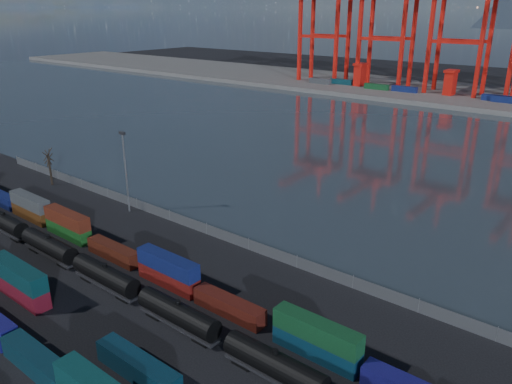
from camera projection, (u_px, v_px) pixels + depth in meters
The scene contains 11 objects.
ground at pixel (112, 326), 65.21m from camera, with size 700.00×700.00×0.00m, color black.
harbor_water at pixel (421, 154), 141.88m from camera, with size 700.00×700.00×0.00m, color #29343C.
container_row_mid at pixel (121, 354), 57.39m from camera, with size 141.02×2.46×5.24m.
container_row_north at pixel (138, 259), 78.25m from camera, with size 140.06×2.29×4.89m.
tanker_string at pixel (106, 276), 73.17m from camera, with size 106.24×2.84×4.07m.
waterfront_fence at pixel (249, 244), 85.31m from camera, with size 160.12×0.12×2.20m.
bare_tree at pixel (50, 166), 115.49m from camera, with size 2.39×2.35×8.89m.
yard_light_mast at pixel (125, 168), 98.61m from camera, with size 1.60×0.40×16.60m.
gantry_cranes at pixel (507, 4), 204.06m from camera, with size 200.24×48.46×65.62m.
quay_containers at pixel (478, 96), 213.26m from camera, with size 172.58×10.99×2.60m.
straddle_carriers at pixel (504, 86), 210.01m from camera, with size 140.00×7.00×11.10m.
Camera 1 is at (49.19, -31.08, 39.08)m, focal length 35.00 mm.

